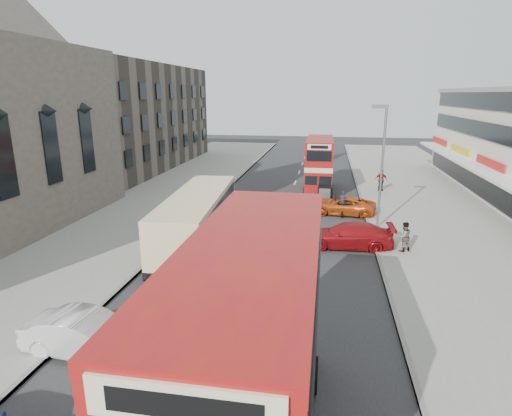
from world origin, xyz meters
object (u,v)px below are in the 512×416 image
Objects in this scene: street_lamp at (381,158)px; cyclist at (342,208)px; pedestrian_near at (404,236)px; coach at (198,218)px; bus_second at (319,165)px; car_left_front at (88,335)px; pedestrian_far at (381,180)px; car_right_a at (349,235)px; bus_main at (253,359)px; car_right_b at (343,206)px.

street_lamp reaches higher than cyclist.
street_lamp is at bearing -104.47° from pedestrian_near.
cyclist is at bearing 37.61° from coach.
bus_second is 15.78m from pedestrian_near.
coach is at bearing -136.40° from cyclist.
car_left_front is 2.38× the size of cyclist.
pedestrian_far is at bearing 82.24° from street_lamp.
coach is 8.93m from car_right_a.
pedestrian_far reaches higher than cyclist.
bus_main reaches higher than pedestrian_near.
cyclist is at bearing 2.78° from car_right_b.
bus_main is (-4.92, -19.40, -1.83)m from street_lamp.
car_right_b is at bearing -97.12° from bus_main.
cyclist is (-2.15, 2.71, -4.15)m from street_lamp.
bus_main is 15.56m from coach.
bus_second is 7.80m from car_right_b.
car_right_b is 8.16m from pedestrian_near.
pedestrian_near is at bearing -111.57° from bus_main.
car_right_a reaches higher than car_right_b.
pedestrian_far is at bearing -119.74° from pedestrian_near.
pedestrian_near is 0.91× the size of cyclist.
pedestrian_far reaches higher than car_right_a.
bus_main reaches higher than car_left_front.
car_right_a is (9.33, 12.16, -0.00)m from car_left_front.
bus_second reaches higher than car_right_b.
car_left_front is 2.30× the size of pedestrian_far.
bus_main is 29.96m from bus_second.
pedestrian_near is at bearing 79.51° from car_right_a.
pedestrian_near is at bearing -76.56° from street_lamp.
bus_second reaches higher than pedestrian_far.
bus_main is at bearing -0.38° from car_right_b.
street_lamp reaches higher than car_left_front.
street_lamp is 5.92m from car_right_a.
street_lamp is at bearing 110.85° from bus_second.
pedestrian_near is at bearing 29.38° from car_right_b.
coach is 5.92× the size of cyclist.
coach is at bearing -135.96° from pedestrian_far.
bus_main is at bearing -95.45° from cyclist.
car_right_b is (1.99, -7.32, -1.82)m from bus_second.
coach is at bearing -67.83° from bus_main.
bus_main is 15.98m from car_right_a.
street_lamp is 11.84m from pedestrian_far.
street_lamp is 0.72× the size of coach.
car_right_a is at bearing -117.43° from street_lamp.
street_lamp is 4.11× the size of pedestrian_far.
car_left_front is at bearing 74.36° from bus_second.
pedestrian_far is at bearing 68.19° from cyclist.
car_right_b is at bearing 123.32° from street_lamp.
car_left_front is 0.89× the size of car_right_a.
car_right_b is at bearing 179.25° from car_right_a.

